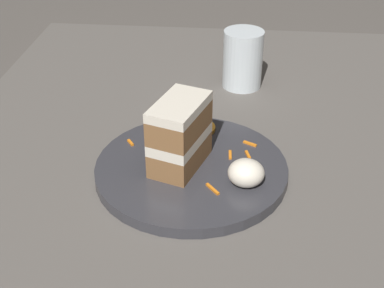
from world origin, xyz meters
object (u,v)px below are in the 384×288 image
Objects in this scene: cream_dollop at (247,173)px; orange_garnish at (199,128)px; cake_slice at (180,134)px; drinking_glass at (243,63)px; plate at (192,169)px.

orange_garnish is (0.07, -0.14, -0.02)m from cream_dollop.
cake_slice reaches higher than orange_garnish.
cream_dollop is at bearing 91.71° from drinking_glass.
cake_slice is at bearing -22.82° from cream_dollop.
drinking_glass reaches higher than cream_dollop.
cream_dollop is 0.16m from orange_garnish.
orange_garnish is at bearing 71.92° from drinking_glass.
cream_dollop is 0.46× the size of drinking_glass.
plate is at bearing 77.15° from drinking_glass.
orange_garnish is at bearing 97.68° from cake_slice.
plate is 0.30m from drinking_glass.
plate is at bearing 19.15° from cake_slice.
cream_dollop is at bearing 118.64° from orange_garnish.
cake_slice is at bearing 74.25° from drinking_glass.
drinking_glass is at bearing -108.08° from orange_garnish.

